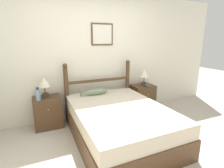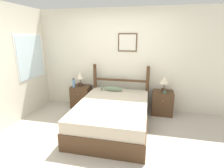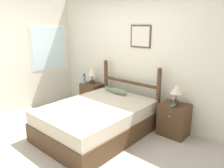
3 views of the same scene
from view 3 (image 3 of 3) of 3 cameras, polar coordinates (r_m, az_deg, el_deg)
The scene contains 12 objects.
ground_plane at distance 3.88m, azimuth -10.94°, elevation -15.31°, with size 16.00×16.00×0.00m, color #B7AD9E.
wall_back at distance 4.64m, azimuth 5.39°, elevation 6.82°, with size 6.40×0.08×2.55m.
wall_left at distance 5.27m, azimuth -26.00°, elevation 6.36°, with size 0.08×6.40×2.55m.
bed at distance 4.04m, azimuth -3.83°, elevation -9.32°, with size 1.44×2.01×0.56m.
headboard at distance 4.59m, azimuth 4.61°, elevation -1.39°, with size 1.45×0.09×1.19m.
nightstand_left at distance 5.32m, azimuth -5.15°, elevation -2.97°, with size 0.50×0.41×0.59m.
nightstand_right at distance 4.15m, azimuth 15.85°, elevation -8.95°, with size 0.50×0.41×0.59m.
table_lamp_left at distance 5.19m, azimuth -5.27°, elevation 2.93°, with size 0.21×0.21×0.38m.
table_lamp_right at distance 3.95m, azimuth 16.51°, elevation -1.62°, with size 0.21×0.21×0.38m.
bottle at distance 5.23m, azimuth -7.27°, elevation 1.27°, with size 0.08×0.08×0.25m.
model_boat at distance 3.91m, azimuth 15.71°, elevation -5.36°, with size 0.08×0.19×0.18m.
fish_pillow at distance 4.55m, azimuth 1.25°, elevation -1.81°, with size 0.55×0.12×0.12m.
Camera 3 is at (2.69, -1.99, 1.95)m, focal length 35.00 mm.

